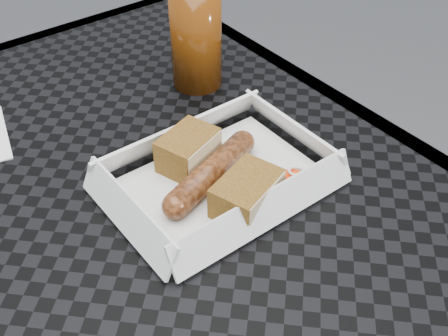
# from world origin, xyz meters

# --- Properties ---
(patio_table) EXTENTS (0.80, 0.80, 0.74)m
(patio_table) POSITION_xyz_m (0.00, 0.00, 0.67)
(patio_table) COLOR black
(patio_table) RESTS_ON ground
(food_tray) EXTENTS (0.22, 0.15, 0.00)m
(food_tray) POSITION_xyz_m (0.15, -0.08, 0.75)
(food_tray) COLOR white
(food_tray) RESTS_ON patio_table
(bratwurst) EXTENTS (0.15, 0.07, 0.03)m
(bratwurst) POSITION_xyz_m (0.14, -0.08, 0.76)
(bratwurst) COLOR brown
(bratwurst) RESTS_ON food_tray
(bread_near) EXTENTS (0.08, 0.07, 0.04)m
(bread_near) POSITION_xyz_m (0.14, -0.03, 0.77)
(bread_near) COLOR brown
(bread_near) RESTS_ON food_tray
(bread_far) EXTENTS (0.09, 0.07, 0.04)m
(bread_far) POSITION_xyz_m (0.15, -0.13, 0.77)
(bread_far) COLOR brown
(bread_far) RESTS_ON food_tray
(veg_garnish) EXTENTS (0.03, 0.03, 0.00)m
(veg_garnish) POSITION_xyz_m (0.22, -0.13, 0.75)
(veg_garnish) COLOR #FE3B0B
(veg_garnish) RESTS_ON food_tray
(drink_glass) EXTENTS (0.07, 0.07, 0.15)m
(drink_glass) POSITION_xyz_m (0.25, 0.11, 0.82)
(drink_glass) COLOR #592807
(drink_glass) RESTS_ON patio_table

